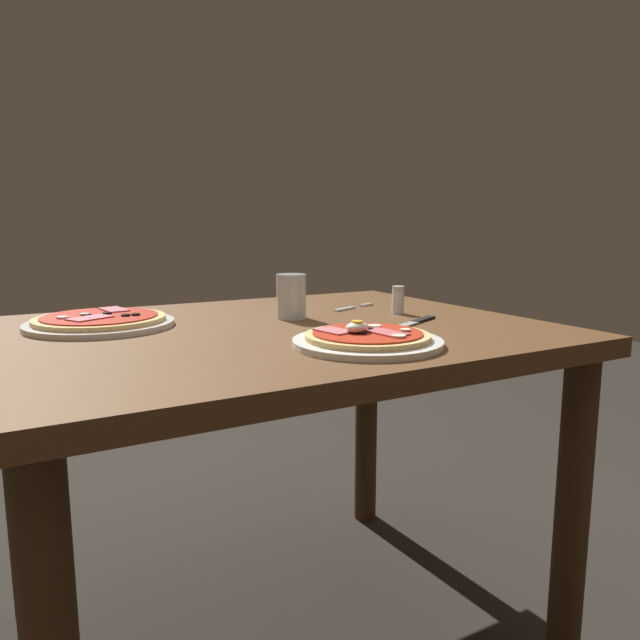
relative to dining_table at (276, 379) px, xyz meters
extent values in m
plane|color=#28231E|center=(0.00, 0.00, -0.62)|extent=(8.00, 8.00, 0.00)
cube|color=brown|center=(0.00, 0.00, 0.09)|extent=(1.11, 0.89, 0.04)
cylinder|color=#3C2715|center=(0.50, -0.39, -0.27)|extent=(0.07, 0.07, 0.70)
cylinder|color=#3C2715|center=(-0.50, 0.39, -0.27)|extent=(0.07, 0.07, 0.70)
cylinder|color=#3C2715|center=(0.50, 0.39, -0.27)|extent=(0.07, 0.07, 0.70)
cylinder|color=white|center=(0.06, -0.26, 0.12)|extent=(0.27, 0.27, 0.01)
cylinder|color=#DBB26B|center=(0.06, -0.26, 0.13)|extent=(0.23, 0.23, 0.01)
cylinder|color=#B72D19|center=(0.06, -0.26, 0.14)|extent=(0.20, 0.20, 0.00)
torus|color=black|center=(0.07, -0.24, 0.14)|extent=(0.02, 0.02, 0.00)
torus|color=black|center=(0.05, -0.24, 0.14)|extent=(0.02, 0.02, 0.00)
torus|color=black|center=(0.04, -0.27, 0.14)|extent=(0.02, 0.02, 0.00)
torus|color=black|center=(0.04, -0.25, 0.14)|extent=(0.02, 0.02, 0.00)
torus|color=black|center=(0.04, -0.26, 0.14)|extent=(0.02, 0.02, 0.00)
torus|color=black|center=(0.07, -0.25, 0.14)|extent=(0.02, 0.02, 0.00)
cube|color=#D16B70|center=(0.01, -0.23, 0.14)|extent=(0.06, 0.08, 0.00)
cube|color=#C65B66|center=(0.08, -0.29, 0.14)|extent=(0.05, 0.09, 0.00)
cylinder|color=beige|center=(0.10, -0.23, 0.14)|extent=(0.03, 0.03, 0.00)
cylinder|color=beige|center=(0.08, -0.33, 0.14)|extent=(0.03, 0.03, 0.00)
cylinder|color=beige|center=(0.13, -0.29, 0.14)|extent=(0.02, 0.02, 0.00)
ellipsoid|color=white|center=(0.04, -0.26, 0.15)|extent=(0.04, 0.03, 0.02)
cylinder|color=yellow|center=(0.04, -0.26, 0.16)|extent=(0.02, 0.02, 0.00)
cylinder|color=white|center=(-0.33, 0.18, 0.12)|extent=(0.31, 0.31, 0.01)
cylinder|color=#DBB26B|center=(-0.33, 0.18, 0.13)|extent=(0.27, 0.27, 0.01)
cylinder|color=#A82314|center=(-0.33, 0.18, 0.14)|extent=(0.24, 0.24, 0.00)
torus|color=black|center=(-0.31, 0.19, 0.14)|extent=(0.02, 0.02, 0.00)
torus|color=black|center=(-0.35, 0.18, 0.14)|extent=(0.02, 0.02, 0.00)
torus|color=black|center=(-0.26, 0.14, 0.14)|extent=(0.02, 0.02, 0.00)
torus|color=black|center=(-0.28, 0.14, 0.14)|extent=(0.02, 0.02, 0.00)
cube|color=#C65B66|center=(-0.28, 0.24, 0.14)|extent=(0.06, 0.09, 0.00)
cube|color=#C65B66|center=(-0.35, 0.14, 0.14)|extent=(0.10, 0.08, 0.00)
cylinder|color=beige|center=(-0.40, 0.17, 0.14)|extent=(0.02, 0.02, 0.00)
cylinder|color=beige|center=(-0.35, 0.19, 0.14)|extent=(0.02, 0.02, 0.00)
cylinder|color=silver|center=(0.08, 0.08, 0.17)|extent=(0.07, 0.07, 0.10)
cylinder|color=silver|center=(0.08, 0.08, 0.14)|extent=(0.06, 0.06, 0.05)
cube|color=silver|center=(0.25, 0.13, 0.12)|extent=(0.07, 0.04, 0.00)
cube|color=silver|center=(0.35, 0.16, 0.12)|extent=(0.04, 0.02, 0.00)
cube|color=silver|center=(0.35, 0.16, 0.12)|extent=(0.04, 0.02, 0.00)
cube|color=silver|center=(0.34, 0.17, 0.12)|extent=(0.04, 0.02, 0.00)
cube|color=silver|center=(0.34, 0.17, 0.12)|extent=(0.04, 0.02, 0.00)
cube|color=silver|center=(0.24, -0.14, 0.12)|extent=(0.11, 0.07, 0.00)
cube|color=black|center=(0.32, -0.10, 0.12)|extent=(0.09, 0.06, 0.01)
cylinder|color=white|center=(0.34, 0.02, 0.14)|extent=(0.03, 0.03, 0.05)
cylinder|color=silver|center=(0.34, 0.02, 0.18)|extent=(0.03, 0.03, 0.01)
camera|label=1|loc=(-0.53, -1.14, 0.34)|focal=33.65mm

